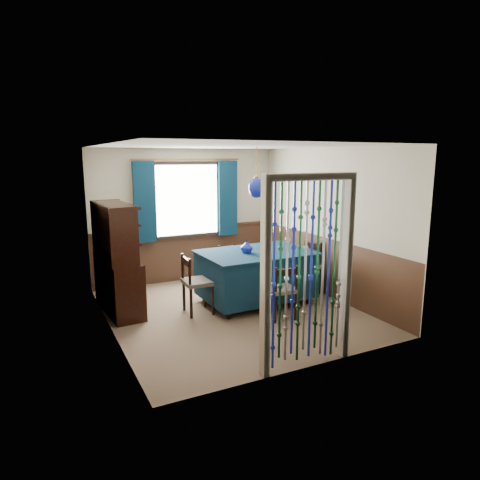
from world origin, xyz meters
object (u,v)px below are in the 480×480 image
chair_right (306,266)px  vase_table (247,247)px  bowl_shelf (123,239)px  vase_sideboard (117,248)px  pendant_lamp (256,188)px  chair_far (231,266)px  chair_left (196,282)px  dining_table (256,274)px  chair_near (282,290)px  sideboard (118,275)px

chair_right → vase_table: size_ratio=4.89×
bowl_shelf → vase_sideboard: (0.00, 0.53, -0.23)m
pendant_lamp → vase_table: (-0.17, -0.01, -0.93)m
chair_far → chair_left: bearing=32.0°
dining_table → chair_near: bearing=-92.0°
chair_far → chair_right: (1.09, -0.75, 0.05)m
dining_table → bowl_shelf: 2.16m
chair_near → vase_table: vase_table is taller
chair_far → chair_left: chair_left is taller
chair_right → vase_sideboard: vase_sideboard is taller
sideboard → bowl_shelf: sideboard is taller
dining_table → vase_sideboard: vase_sideboard is taller
dining_table → bowl_shelf: bearing=169.3°
dining_table → bowl_shelf: (-2.02, 0.33, 0.69)m
chair_far → vase_sideboard: vase_sideboard is taller
dining_table → chair_near: size_ratio=2.18×
chair_far → bowl_shelf: bearing=5.2°
vase_table → chair_far: bearing=82.7°
vase_table → vase_sideboard: (-1.85, 0.88, -0.00)m
dining_table → vase_table: (-0.17, -0.01, 0.46)m
dining_table → chair_near: dining_table is taller
vase_table → vase_sideboard: vase_sideboard is taller
dining_table → chair_far: (-0.07, 0.78, -0.05)m
chair_left → chair_right: 2.06m
sideboard → vase_table: (1.91, -0.58, 0.36)m
dining_table → vase_sideboard: (-2.02, 0.86, 0.45)m
bowl_shelf → sideboard: bearing=104.0°
bowl_shelf → chair_near: bearing=-29.5°
chair_left → bowl_shelf: 1.25m
chair_far → vase_table: size_ratio=4.34×
chair_far → sideboard: sideboard is taller
chair_left → chair_right: chair_right is taller
dining_table → pendant_lamp: (-0.00, 0.00, 1.39)m
chair_near → chair_right: (1.03, 0.85, 0.04)m
pendant_lamp → vase_sideboard: (-2.02, 0.86, -0.94)m
chair_near → sideboard: (-2.07, 1.38, 0.15)m
dining_table → chair_left: chair_left is taller
chair_near → vase_sideboard: bearing=146.7°
pendant_lamp → vase_table: 0.95m
vase_sideboard → sideboard: bearing=-101.6°
chair_far → vase_sideboard: size_ratio=3.92×
chair_near → chair_far: size_ratio=1.02×
chair_left → bowl_shelf: (-0.99, 0.35, 0.69)m
vase_table → vase_sideboard: 2.05m
chair_right → bowl_shelf: 3.14m
chair_far → vase_table: vase_table is taller
dining_table → chair_left: bearing=179.9°
chair_right → bowl_shelf: (-3.04, 0.30, 0.69)m
chair_near → vase_sideboard: (-2.02, 1.67, 0.50)m
chair_near → bowl_shelf: 2.43m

